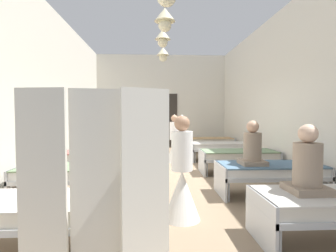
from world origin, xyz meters
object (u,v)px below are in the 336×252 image
object	(u,v)px
bed_left_row_1	(73,174)
bed_right_row_3	(220,147)
bed_right_row_2	(238,156)
bed_right_row_1	(270,171)
privacy_screen	(95,191)
bed_left_row_0	(21,211)
bed_left_row_4	(116,142)
patient_seated_primary	(252,148)
bed_left_row_2	(95,157)
nurse_far_aisle	(154,149)
patient_seated_secondary	(307,167)
bed_left_row_3	(108,148)
nurse_mid_aisle	(182,182)
nurse_near_aisle	(174,145)
bed_right_row_4	(209,141)

from	to	relation	value
bed_left_row_1	bed_right_row_3	world-z (taller)	same
bed_right_row_2	bed_right_row_1	bearing A→B (deg)	-90.00
bed_right_row_3	privacy_screen	distance (m)	6.70
bed_left_row_0	bed_right_row_3	xyz separation A→B (m)	(3.58, 5.44, 0.00)
bed_left_row_4	patient_seated_primary	size ratio (longest dim) A/B	2.37
bed_left_row_1	bed_right_row_2	world-z (taller)	same
bed_left_row_2	nurse_far_aisle	distance (m)	1.61
bed_right_row_3	patient_seated_primary	bearing A→B (deg)	-95.46
nurse_far_aisle	patient_seated_secondary	distance (m)	4.65
bed_right_row_3	bed_left_row_0	bearing A→B (deg)	-123.33
bed_left_row_3	nurse_far_aisle	world-z (taller)	nurse_far_aisle
bed_left_row_2	privacy_screen	xyz separation A→B (m)	(0.95, -4.34, 0.41)
bed_left_row_3	nurse_mid_aisle	bearing A→B (deg)	-68.61
bed_right_row_2	patient_seated_primary	bearing A→B (deg)	-100.72
bed_right_row_3	nurse_far_aisle	distance (m)	2.40
bed_right_row_1	patient_seated_secondary	xyz separation A→B (m)	(-0.35, -1.75, 0.43)
patient_seated_primary	bed_right_row_1	bearing A→B (deg)	5.82
bed_right_row_3	patient_seated_secondary	bearing A→B (deg)	-93.73
bed_right_row_2	bed_left_row_1	bearing A→B (deg)	-153.12
bed_left_row_2	patient_seated_secondary	distance (m)	4.82
bed_left_row_1	bed_left_row_4	xyz separation A→B (m)	(0.00, 5.44, 0.00)
bed_right_row_1	bed_right_row_3	distance (m)	3.63
nurse_near_aisle	nurse_mid_aisle	size ratio (longest dim) A/B	1.00
bed_right_row_2	nurse_near_aisle	size ratio (longest dim) A/B	1.28
nurse_mid_aisle	bed_right_row_4	bearing A→B (deg)	-116.96
nurse_near_aisle	bed_left_row_2	bearing A→B (deg)	57.50
nurse_far_aisle	patient_seated_primary	bearing A→B (deg)	-17.18
bed_left_row_3	patient_seated_secondary	world-z (taller)	patient_seated_secondary
bed_left_row_4	privacy_screen	bearing A→B (deg)	-83.20
bed_left_row_3	bed_right_row_3	xyz separation A→B (m)	(3.58, 0.00, 0.00)
bed_left_row_3	bed_left_row_4	distance (m)	1.81
bed_right_row_2	bed_left_row_4	xyz separation A→B (m)	(-3.58, 3.63, 0.00)
privacy_screen	bed_right_row_3	bearing A→B (deg)	58.93
nurse_far_aisle	privacy_screen	size ratio (longest dim) A/B	0.87
nurse_near_aisle	privacy_screen	size ratio (longest dim) A/B	0.87
bed_left_row_1	patient_seated_secondary	bearing A→B (deg)	-28.45
bed_left_row_2	bed_right_row_4	bearing A→B (deg)	45.39
privacy_screen	bed_left_row_1	bearing A→B (deg)	102.66
bed_right_row_2	nurse_mid_aisle	size ratio (longest dim) A/B	1.28
bed_right_row_1	nurse_near_aisle	distance (m)	3.73
bed_right_row_1	bed_left_row_3	distance (m)	5.09
bed_right_row_4	nurse_far_aisle	world-z (taller)	nurse_far_aisle
nurse_near_aisle	bed_right_row_4	bearing A→B (deg)	-106.52
bed_right_row_1	patient_seated_primary	distance (m)	0.56
bed_left_row_2	bed_right_row_3	world-z (taller)	same
bed_right_row_3	bed_right_row_4	bearing A→B (deg)	90.00
bed_left_row_1	privacy_screen	xyz separation A→B (m)	(0.95, -2.53, 0.41)
nurse_far_aisle	bed_left_row_0	bearing A→B (deg)	-70.31
bed_left_row_0	bed_right_row_3	world-z (taller)	same
bed_left_row_2	bed_left_row_3	xyz separation A→B (m)	(0.00, 1.81, 0.00)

